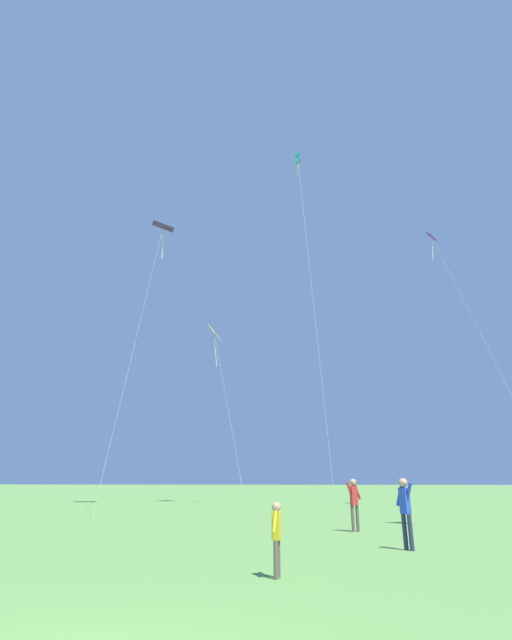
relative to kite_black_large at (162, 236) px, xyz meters
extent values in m
cube|color=black|center=(-0.02, 0.20, 1.02)|extent=(1.82, 1.82, 1.46)
cylinder|color=#3F382D|center=(-0.02, 0.20, 1.02)|extent=(1.69, 0.44, 0.58)
cylinder|color=silver|center=(-0.02, 0.37, -0.73)|extent=(0.10, 0.43, 2.15)
cylinder|color=silver|center=(0.39, -4.58, -9.83)|extent=(0.83, 9.57, 21.39)
cube|color=teal|center=(11.22, -0.82, 6.36)|extent=(0.39, 0.39, 0.45)
cube|color=teal|center=(11.22, -0.82, 5.76)|extent=(0.39, 0.39, 0.45)
cylinder|color=#3F382D|center=(11.22, -0.82, 6.06)|extent=(0.03, 0.03, 0.85)
cylinder|color=yellow|center=(11.19, -0.71, 5.08)|extent=(0.11, 0.29, 1.21)
cylinder|color=silver|center=(11.80, -5.32, -7.27)|extent=(1.18, 9.01, 26.50)
cube|color=yellow|center=(3.43, 5.65, -6.55)|extent=(1.23, 2.03, 1.48)
cylinder|color=#3F382D|center=(3.43, 5.65, -6.55)|extent=(0.95, 0.94, 0.79)
cylinder|color=silver|center=(3.55, 5.83, -8.33)|extent=(0.33, 0.47, 2.45)
cylinder|color=silver|center=(5.39, 1.77, -13.60)|extent=(3.93, 7.78, 13.85)
cube|color=purple|center=(21.39, 0.91, -0.82)|extent=(1.02, 1.30, 0.94)
cylinder|color=#3F382D|center=(21.39, 0.91, -0.82)|extent=(0.81, 0.45, 0.45)
cylinder|color=silver|center=(21.31, 0.85, -2.02)|extent=(0.24, 0.18, 1.66)
cylinder|color=silver|center=(23.28, -1.56, -10.71)|extent=(3.78, 4.96, 19.62)
cylinder|color=#2D3351|center=(13.77, -19.06, -20.08)|extent=(0.12, 0.12, 0.87)
cylinder|color=#2D3351|center=(13.65, -18.93, -20.08)|extent=(0.12, 0.12, 0.87)
cube|color=blue|center=(13.71, -19.00, -19.32)|extent=(0.29, 0.30, 0.65)
cylinder|color=blue|center=(13.80, -19.10, -19.16)|extent=(0.26, 0.28, 0.61)
cylinder|color=blue|center=(13.62, -18.89, -19.16)|extent=(0.26, 0.28, 0.61)
sphere|color=tan|center=(13.71, -19.00, -18.87)|extent=(0.24, 0.24, 0.24)
cylinder|color=#665B4C|center=(10.57, -22.92, -20.20)|extent=(0.09, 0.09, 0.65)
cylinder|color=#665B4C|center=(10.53, -23.05, -20.20)|extent=(0.09, 0.09, 0.65)
cube|color=yellow|center=(10.55, -22.98, -19.63)|extent=(0.18, 0.19, 0.49)
cylinder|color=yellow|center=(10.58, -22.89, -19.51)|extent=(0.12, 0.23, 0.45)
cylinder|color=yellow|center=(10.53, -23.08, -19.51)|extent=(0.12, 0.23, 0.45)
sphere|color=tan|center=(10.55, -22.98, -19.30)|extent=(0.18, 0.18, 0.18)
cylinder|color=#665B4C|center=(12.70, -14.50, -20.08)|extent=(0.12, 0.12, 0.87)
cylinder|color=#665B4C|center=(12.87, -14.43, -20.08)|extent=(0.12, 0.12, 0.87)
cube|color=red|center=(12.78, -14.47, -19.32)|extent=(0.27, 0.26, 0.65)
cylinder|color=red|center=(12.65, -14.51, -19.16)|extent=(0.30, 0.18, 0.61)
cylinder|color=red|center=(12.91, -14.42, -19.16)|extent=(0.30, 0.18, 0.61)
sphere|color=tan|center=(12.78, -14.47, -18.88)|extent=(0.24, 0.24, 0.24)
camera|label=1|loc=(11.19, -32.61, -18.81)|focal=26.19mm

